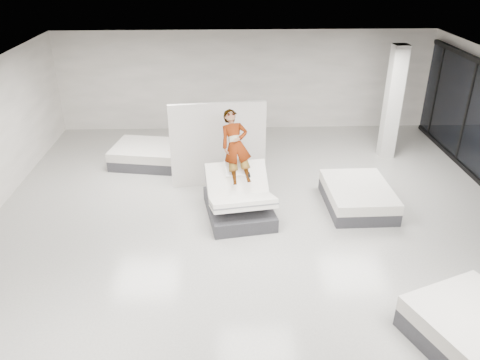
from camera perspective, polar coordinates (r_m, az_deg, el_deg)
The scene contains 8 objects.
room at distance 8.86m, azimuth 2.67°, elevation 0.31°, with size 14.00×14.04×3.20m.
hero_bed at distance 10.54m, azimuth -0.13°, elevation -2.58°, with size 1.66×2.04×1.23m.
person at distance 10.45m, azimuth -0.49°, elevation 2.35°, with size 0.61×0.40×1.68m, color slate.
remote at distance 10.27m, azimuth 1.09°, elevation 0.64°, with size 0.05×0.14×0.03m, color black.
divider_panel at distance 11.67m, azimuth -2.67°, elevation 4.29°, with size 2.38×0.11×2.17m, color silver.
flat_bed_right_far at distance 11.31m, azimuth 14.15°, elevation -1.94°, with size 1.47×1.95×0.53m.
flat_bed_left_far at distance 13.39m, azimuth -10.98°, elevation 3.07°, with size 2.16×1.76×0.53m.
column at distance 13.84m, azimuth 18.11°, elevation 8.91°, with size 0.40×0.40×3.20m, color silver.
Camera 1 is at (-0.70, -7.90, 5.55)m, focal length 35.00 mm.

